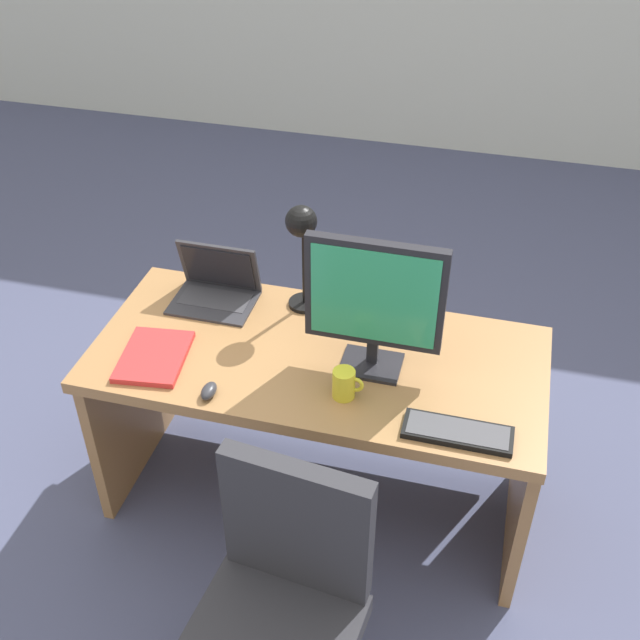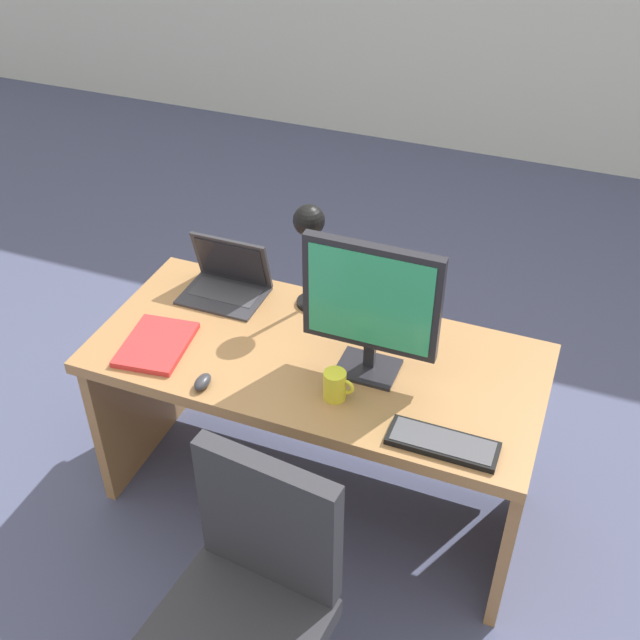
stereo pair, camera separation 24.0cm
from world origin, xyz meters
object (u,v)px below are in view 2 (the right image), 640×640
(laptop, at_px, (228,276))
(book, at_px, (156,344))
(office_chair, at_px, (245,627))
(desk, at_px, (321,390))
(mouse, at_px, (203,382))
(keyboard, at_px, (443,443))
(monitor, at_px, (371,302))
(desk_lamp, at_px, (310,234))
(coffee_mug, at_px, (335,385))

(laptop, relative_size, book, 0.99)
(book, distance_m, office_chair, 0.97)
(desk, relative_size, mouse, 18.96)
(book, bearing_deg, keyboard, -5.31)
(book, bearing_deg, monitor, 11.76)
(keyboard, distance_m, desk_lamp, 0.86)
(coffee_mug, xyz_separation_m, office_chair, (-0.04, -0.62, -0.43))
(office_chair, bearing_deg, book, 134.24)
(laptop, height_order, mouse, laptop)
(desk, height_order, office_chair, office_chair)
(monitor, bearing_deg, mouse, -150.18)
(laptop, distance_m, office_chair, 1.25)
(desk_lamp, height_order, office_chair, desk_lamp)
(monitor, bearing_deg, desk, 163.16)
(desk, relative_size, office_chair, 1.73)
(office_chair, bearing_deg, laptop, 117.64)
(mouse, distance_m, desk_lamp, 0.62)
(monitor, relative_size, laptop, 1.59)
(laptop, distance_m, keyboard, 1.07)
(book, bearing_deg, office_chair, -45.76)
(desk_lamp, height_order, book, desk_lamp)
(keyboard, height_order, desk_lamp, desk_lamp)
(monitor, distance_m, office_chair, 1.03)
(desk, bearing_deg, mouse, -130.71)
(office_chair, bearing_deg, desk, 96.46)
(desk, bearing_deg, monitor, -16.84)
(desk, relative_size, keyboard, 4.67)
(keyboard, bearing_deg, coffee_mug, 167.68)
(keyboard, bearing_deg, desk, 149.14)
(monitor, xyz_separation_m, office_chair, (-0.09, -0.79, -0.65))
(monitor, height_order, office_chair, monitor)
(laptop, bearing_deg, coffee_mug, -35.24)
(monitor, xyz_separation_m, desk_lamp, (-0.31, 0.26, 0.04))
(mouse, xyz_separation_m, office_chair, (0.38, -0.52, -0.39))
(desk, xyz_separation_m, laptop, (-0.45, 0.19, 0.27))
(monitor, relative_size, desk_lamp, 1.14)
(monitor, xyz_separation_m, laptop, (-0.64, 0.25, -0.21))
(monitor, bearing_deg, laptop, 158.72)
(book, height_order, office_chair, office_chair)
(mouse, bearing_deg, desk_lamp, 72.75)
(desk_lamp, bearing_deg, book, -135.26)
(monitor, relative_size, keyboard, 1.46)
(keyboard, xyz_separation_m, book, (-1.03, 0.10, -0.00))
(desk, xyz_separation_m, coffee_mug, (0.14, -0.22, 0.25))
(laptop, height_order, office_chair, laptop)
(coffee_mug, bearing_deg, mouse, -165.81)
(laptop, bearing_deg, keyboard, -27.35)
(monitor, height_order, laptop, monitor)
(keyboard, relative_size, coffee_mug, 3.24)
(office_chair, bearing_deg, monitor, 83.24)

